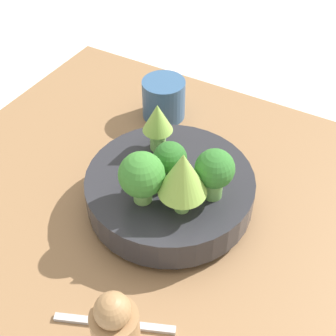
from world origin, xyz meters
name	(u,v)px	position (x,y,z in m)	size (l,w,h in m)	color
ground_plane	(174,212)	(0.00, 0.00, 0.00)	(6.00, 6.00, 0.00)	silver
table	(174,206)	(0.00, 0.00, 0.02)	(0.86, 0.68, 0.03)	olive
bowl	(168,189)	(0.00, -0.02, 0.07)	(0.26, 0.26, 0.07)	#28282D
romanesco_piece_near	(183,175)	(0.05, -0.06, 0.16)	(0.07, 0.07, 0.11)	#7AB256
broccoli_floret_center	(168,159)	(0.00, -0.02, 0.13)	(0.05, 0.05, 0.07)	#7AB256
romanesco_piece_far	(158,122)	(-0.05, 0.04, 0.15)	(0.05, 0.05, 0.09)	#7AB256
broccoli_floret_right	(215,171)	(0.07, -0.02, 0.15)	(0.06, 0.06, 0.08)	#609347
broccoli_floret_front	(142,176)	(-0.01, -0.07, 0.14)	(0.07, 0.07, 0.08)	#7AB256
cup	(164,99)	(-0.13, 0.19, 0.07)	(0.08, 0.08, 0.08)	#33567F
fork	(115,323)	(0.04, -0.23, 0.03)	(0.15, 0.07, 0.01)	#B2B2B7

